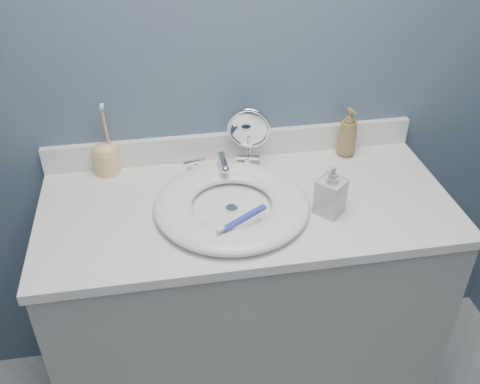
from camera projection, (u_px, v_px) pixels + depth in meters
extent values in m
cube|color=slate|center=(231.00, 64.00, 1.62)|extent=(2.20, 0.02, 2.40)
cube|color=#A29B94|center=(246.00, 308.00, 1.85)|extent=(1.20, 0.55, 0.85)
cube|color=white|center=(247.00, 206.00, 1.59)|extent=(1.22, 0.57, 0.03)
cube|color=white|center=(233.00, 145.00, 1.77)|extent=(1.22, 0.02, 0.09)
cylinder|color=silver|center=(232.00, 209.00, 1.55)|extent=(0.04, 0.04, 0.01)
cube|color=silver|center=(222.00, 170.00, 1.72)|extent=(0.22, 0.05, 0.01)
cylinder|color=silver|center=(221.00, 162.00, 1.70)|extent=(0.03, 0.03, 0.06)
cylinder|color=silver|center=(223.00, 162.00, 1.65)|extent=(0.02, 0.09, 0.02)
sphere|color=silver|center=(225.00, 170.00, 1.61)|extent=(0.03, 0.03, 0.03)
cylinder|color=silver|center=(195.00, 168.00, 1.70)|extent=(0.02, 0.02, 0.03)
cube|color=silver|center=(195.00, 162.00, 1.69)|extent=(0.08, 0.03, 0.01)
cylinder|color=silver|center=(248.00, 163.00, 1.72)|extent=(0.02, 0.02, 0.03)
cube|color=silver|center=(248.00, 157.00, 1.71)|extent=(0.08, 0.03, 0.01)
cylinder|color=silver|center=(249.00, 163.00, 1.75)|extent=(0.08, 0.08, 0.01)
cylinder|color=silver|center=(249.00, 150.00, 1.72)|extent=(0.01, 0.01, 0.10)
torus|color=silver|center=(249.00, 128.00, 1.68)|extent=(0.14, 0.05, 0.14)
cylinder|color=white|center=(249.00, 128.00, 1.68)|extent=(0.11, 0.04, 0.12)
imported|color=olive|center=(348.00, 132.00, 1.76)|extent=(0.08, 0.08, 0.17)
imported|color=silver|center=(331.00, 189.00, 1.50)|extent=(0.10, 0.10, 0.16)
cylinder|color=#F2C279|center=(107.00, 161.00, 1.70)|extent=(0.08, 0.08, 0.08)
ellipsoid|color=#F2C279|center=(105.00, 151.00, 1.68)|extent=(0.08, 0.07, 0.05)
cylinder|color=tan|center=(106.00, 130.00, 1.64)|extent=(0.02, 0.03, 0.16)
cube|color=white|center=(102.00, 106.00, 1.58)|extent=(0.01, 0.02, 0.01)
cube|color=#3342B5|center=(244.00, 218.00, 1.45)|extent=(0.14, 0.10, 0.01)
cube|color=white|center=(221.00, 229.00, 1.40)|extent=(0.03, 0.02, 0.01)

